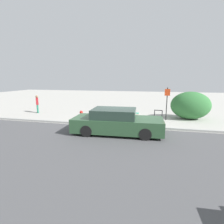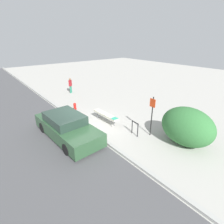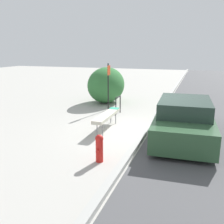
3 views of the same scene
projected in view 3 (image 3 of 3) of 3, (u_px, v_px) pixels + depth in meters
The scene contains 8 objects.
ground_plane at pixel (146, 132), 9.15m from camera, with size 60.00×60.00×0.00m, color #ADAAA3.
curb at pixel (146, 130), 9.14m from camera, with size 60.00×0.20×0.13m.
bench at pixel (107, 115), 9.40m from camera, with size 2.21×0.42×0.61m.
bike_rack at pixel (118, 103), 11.67m from camera, with size 0.55×0.11×0.83m.
sign_post at pixel (108, 82), 12.19m from camera, with size 0.36×0.08×2.30m.
fire_hydrant at pixel (99, 147), 6.65m from camera, with size 0.36×0.22×0.77m.
shrub_hedge at pixel (106, 85), 14.08m from camera, with size 2.76×1.98×1.99m.
parked_car_near at pixel (184, 119), 8.60m from camera, with size 4.81×2.06×1.34m.
Camera 3 is at (-8.62, -1.69, 2.95)m, focal length 40.00 mm.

